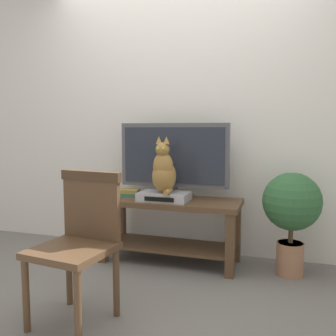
{
  "coord_description": "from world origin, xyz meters",
  "views": [
    {
      "loc": [
        0.92,
        -2.4,
        1.14
      ],
      "look_at": [
        -0.0,
        0.48,
        0.82
      ],
      "focal_mm": 39.02,
      "sensor_mm": 36.0,
      "label": 1
    }
  ],
  "objects_px": {
    "tv_stand": "(170,219)",
    "media_box": "(164,196)",
    "cat": "(164,171)",
    "book_stack": "(127,193)",
    "wooden_chair": "(81,235)",
    "potted_plant": "(292,208)",
    "tv": "(173,158)"
  },
  "relations": [
    {
      "from": "tv_stand",
      "to": "media_box",
      "type": "xyz_separation_m",
      "value": [
        -0.03,
        -0.07,
        0.21
      ]
    },
    {
      "from": "tv",
      "to": "potted_plant",
      "type": "relative_size",
      "value": 1.19
    },
    {
      "from": "cat",
      "to": "book_stack",
      "type": "relative_size",
      "value": 2.01
    },
    {
      "from": "media_box",
      "to": "tv",
      "type": "bearing_deg",
      "value": 80.53
    },
    {
      "from": "wooden_chair",
      "to": "book_stack",
      "type": "relative_size",
      "value": 3.8
    },
    {
      "from": "tv",
      "to": "book_stack",
      "type": "bearing_deg",
      "value": -170.32
    },
    {
      "from": "cat",
      "to": "book_stack",
      "type": "height_order",
      "value": "cat"
    },
    {
      "from": "tv_stand",
      "to": "book_stack",
      "type": "distance_m",
      "value": 0.46
    },
    {
      "from": "cat",
      "to": "book_stack",
      "type": "bearing_deg",
      "value": 164.09
    },
    {
      "from": "tv",
      "to": "cat",
      "type": "height_order",
      "value": "tv"
    },
    {
      "from": "cat",
      "to": "potted_plant",
      "type": "xyz_separation_m",
      "value": [
        1.02,
        0.09,
        -0.26
      ]
    },
    {
      "from": "book_stack",
      "to": "potted_plant",
      "type": "bearing_deg",
      "value": -0.84
    },
    {
      "from": "book_stack",
      "to": "media_box",
      "type": "bearing_deg",
      "value": -14.18
    },
    {
      "from": "tv",
      "to": "cat",
      "type": "xyz_separation_m",
      "value": [
        -0.03,
        -0.18,
        -0.1
      ]
    },
    {
      "from": "tv",
      "to": "media_box",
      "type": "distance_m",
      "value": 0.36
    },
    {
      "from": "media_box",
      "to": "cat",
      "type": "bearing_deg",
      "value": -85.4
    },
    {
      "from": "wooden_chair",
      "to": "media_box",
      "type": "bearing_deg",
      "value": 78.95
    },
    {
      "from": "tv",
      "to": "book_stack",
      "type": "relative_size",
      "value": 4.15
    },
    {
      "from": "wooden_chair",
      "to": "book_stack",
      "type": "height_order",
      "value": "wooden_chair"
    },
    {
      "from": "tv",
      "to": "book_stack",
      "type": "height_order",
      "value": "tv"
    },
    {
      "from": "cat",
      "to": "wooden_chair",
      "type": "relative_size",
      "value": 0.53
    },
    {
      "from": "tv",
      "to": "wooden_chair",
      "type": "xyz_separation_m",
      "value": [
        -0.22,
        -1.17,
        -0.38
      ]
    },
    {
      "from": "wooden_chair",
      "to": "cat",
      "type": "bearing_deg",
      "value": 78.76
    },
    {
      "from": "tv_stand",
      "to": "book_stack",
      "type": "relative_size",
      "value": 5.11
    },
    {
      "from": "tv_stand",
      "to": "potted_plant",
      "type": "bearing_deg",
      "value": 0.49
    },
    {
      "from": "cat",
      "to": "wooden_chair",
      "type": "xyz_separation_m",
      "value": [
        -0.2,
        -0.99,
        -0.28
      ]
    },
    {
      "from": "media_box",
      "to": "book_stack",
      "type": "xyz_separation_m",
      "value": [
        -0.39,
        0.1,
        -0.01
      ]
    },
    {
      "from": "tv_stand",
      "to": "book_stack",
      "type": "height_order",
      "value": "book_stack"
    },
    {
      "from": "book_stack",
      "to": "wooden_chair",
      "type": "bearing_deg",
      "value": -80.11
    },
    {
      "from": "tv",
      "to": "potted_plant",
      "type": "bearing_deg",
      "value": -5.28
    },
    {
      "from": "tv_stand",
      "to": "media_box",
      "type": "bearing_deg",
      "value": -112.27
    },
    {
      "from": "tv",
      "to": "potted_plant",
      "type": "xyz_separation_m",
      "value": [
        0.99,
        -0.09,
        -0.36
      ]
    }
  ]
}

